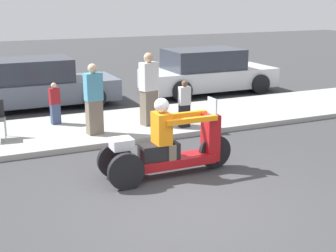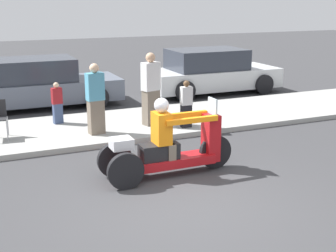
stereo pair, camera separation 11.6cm
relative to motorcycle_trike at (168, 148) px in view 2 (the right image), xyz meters
name	(u,v)px [view 2 (the right image)]	position (x,y,z in m)	size (l,w,h in m)	color
ground_plane	(185,206)	(-0.25, -1.27, -0.51)	(60.00, 60.00, 0.00)	#38383A
sidewalk_strip	(103,127)	(-0.25, 3.33, -0.45)	(28.00, 2.80, 0.12)	#9E9E99
motorcycle_trike	(168,148)	(0.00, 0.00, 0.00)	(2.47, 0.71, 1.42)	black
spectator_by_tree	(95,100)	(-0.58, 2.69, 0.37)	(0.40, 0.27, 1.57)	#726656
spectator_near_curb	(57,104)	(-1.21, 3.91, 0.10)	(0.26, 0.18, 1.00)	#38476B
spectator_end_of_line	(151,90)	(0.82, 2.93, 0.44)	(0.46, 0.35, 1.72)	#726656
spectator_mid_group	(186,105)	(1.49, 2.38, 0.15)	(0.27, 0.16, 1.11)	black
parked_car_lot_far	(34,84)	(-1.41, 6.42, 0.16)	(4.73, 1.94, 1.41)	slate
parked_car_lot_center	(210,72)	(4.25, 6.33, 0.18)	(4.38, 2.01, 1.44)	silver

